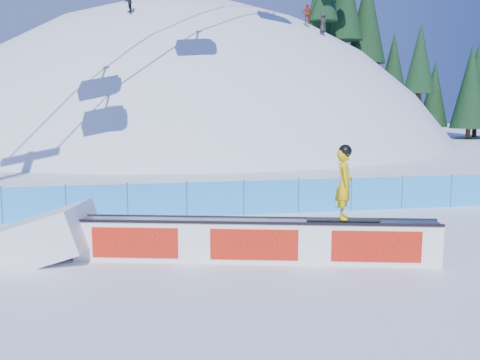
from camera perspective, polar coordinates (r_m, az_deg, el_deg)
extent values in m
plane|color=white|center=(14.90, 7.51, -7.07)|extent=(160.00, 160.00, 0.00)
sphere|color=silver|center=(59.98, -5.63, -13.26)|extent=(64.00, 64.00, 64.00)
cylinder|color=#362415|center=(61.52, 7.85, 14.75)|extent=(0.50, 0.50, 1.40)
cylinder|color=#362415|center=(55.68, 11.61, 14.26)|extent=(0.50, 0.50, 1.40)
cylinder|color=#362415|center=(56.36, 12.44, 13.57)|extent=(0.50, 0.50, 1.40)
cone|color=black|center=(56.92, 12.58, 17.80)|extent=(3.18, 3.18, 7.23)
cylinder|color=#362415|center=(56.20, 13.21, 13.06)|extent=(0.50, 0.50, 1.40)
cylinder|color=#362415|center=(62.14, 12.33, 11.85)|extent=(0.50, 0.50, 1.40)
cone|color=black|center=(62.71, 12.48, 16.59)|extent=(4.05, 4.05, 9.20)
cylinder|color=#362415|center=(58.85, 18.09, 7.85)|extent=(0.50, 0.50, 1.40)
cone|color=black|center=(59.00, 18.27, 11.89)|extent=(3.14, 3.14, 7.13)
cylinder|color=#362415|center=(65.64, 15.56, 7.33)|extent=(0.50, 0.50, 1.40)
cone|color=black|center=(65.82, 15.75, 12.14)|extent=(4.33, 4.33, 9.84)
cylinder|color=#362415|center=(59.32, 18.84, 6.77)|extent=(0.50, 0.50, 1.40)
cone|color=black|center=(59.45, 19.08, 11.76)|extent=(4.03, 4.03, 9.16)
cylinder|color=#362415|center=(63.89, 19.28, 4.78)|extent=(0.50, 0.50, 1.40)
cone|color=black|center=(63.83, 19.50, 9.26)|extent=(3.88, 3.88, 8.81)
cylinder|color=#362415|center=(66.43, 20.31, 4.84)|extent=(0.50, 0.50, 1.40)
cone|color=black|center=(66.37, 20.53, 9.18)|extent=(3.91, 3.91, 8.88)
cylinder|color=#362415|center=(64.03, 21.76, 4.66)|extent=(0.50, 0.50, 1.40)
cone|color=black|center=(63.98, 22.02, 9.47)|extent=(4.21, 4.21, 9.56)
cylinder|color=#362415|center=(69.59, 23.41, 4.81)|extent=(0.50, 0.50, 1.40)
cone|color=black|center=(69.52, 23.62, 8.56)|extent=(3.49, 3.49, 7.94)
cube|color=#269AF7|center=(18.99, 3.36, -1.83)|extent=(22.00, 0.03, 1.20)
cylinder|color=#3C4B6C|center=(18.99, -24.07, -2.39)|extent=(0.05, 0.05, 1.30)
cylinder|color=#3C4B6C|center=(18.62, -18.07, -2.28)|extent=(0.05, 0.05, 1.30)
cylinder|color=#3C4B6C|center=(18.45, -11.90, -2.14)|extent=(0.05, 0.05, 1.30)
cylinder|color=#3C4B6C|center=(18.51, -5.70, -1.97)|extent=(0.05, 0.05, 1.30)
cylinder|color=#3C4B6C|center=(18.77, 0.39, -1.78)|extent=(0.05, 0.05, 1.30)
cylinder|color=#3C4B6C|center=(19.25, 6.25, -1.59)|extent=(0.05, 0.05, 1.30)
cylinder|color=#3C4B6C|center=(19.91, 11.77, -1.38)|extent=(0.05, 0.05, 1.30)
cylinder|color=#3C4B6C|center=(20.75, 16.90, -1.18)|extent=(0.05, 0.05, 1.30)
cylinder|color=#3C4B6C|center=(21.74, 21.59, -0.99)|extent=(0.05, 0.05, 1.30)
cube|color=white|center=(13.32, 1.55, -6.59)|extent=(8.88, 2.72, 1.01)
cube|color=gray|center=(13.19, 1.56, -4.36)|extent=(8.80, 2.72, 0.05)
cube|color=black|center=(12.90, 1.51, -4.60)|extent=(8.75, 2.21, 0.07)
cube|color=black|center=(13.48, 1.60, -4.04)|extent=(8.75, 2.21, 0.07)
cube|color=red|center=(13.03, 1.50, -6.92)|extent=(8.31, 2.09, 0.76)
cube|color=red|center=(13.60, 1.59, -6.27)|extent=(8.31, 2.09, 0.76)
cube|color=black|center=(13.29, 10.96, -4.15)|extent=(1.79, 0.74, 0.03)
imported|color=yellow|center=(13.13, 11.06, -0.42)|extent=(0.59, 0.72, 1.71)
sphere|color=black|center=(13.04, 11.16, 3.05)|extent=(0.32, 0.32, 0.32)
imported|color=black|center=(43.18, -11.88, 18.19)|extent=(0.69, 0.85, 1.65)
imported|color=#A43017|center=(47.33, 7.16, 17.14)|extent=(1.02, 0.55, 1.65)
imported|color=black|center=(46.68, 8.85, 16.27)|extent=(0.63, 0.87, 1.65)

